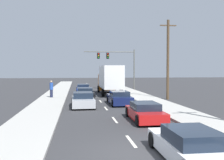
{
  "coord_description": "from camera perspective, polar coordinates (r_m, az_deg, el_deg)",
  "views": [
    {
      "loc": [
        -2.4,
        -9.61,
        3.19
      ],
      "look_at": [
        0.77,
        13.61,
        2.28
      ],
      "focal_mm": 41.74,
      "sensor_mm": 36.0,
      "label": 1
    }
  ],
  "objects": [
    {
      "name": "car_red",
      "position": [
        16.61,
        7.27,
        -6.98
      ],
      "size": [
        1.88,
        4.23,
        1.14
      ],
      "color": "red",
      "rests_on": "ground_plane"
    },
    {
      "name": "utility_pole_mid",
      "position": [
        28.67,
        12.14,
        4.61
      ],
      "size": [
        1.8,
        0.28,
        8.54
      ],
      "color": "brown",
      "rests_on": "ground_plane"
    },
    {
      "name": "car_navy",
      "position": [
        24.14,
        1.62,
        -3.99
      ],
      "size": [
        1.93,
        4.52,
        1.23
      ],
      "color": "#141E4C",
      "rests_on": "ground_plane"
    },
    {
      "name": "car_white",
      "position": [
        9.72,
        16.72,
        -13.7
      ],
      "size": [
        1.9,
        4.5,
        1.17
      ],
      "color": "white",
      "rests_on": "ground_plane"
    },
    {
      "name": "sidewalk_right",
      "position": [
        30.68,
        6.28,
        -3.62
      ],
      "size": [
        2.96,
        80.0,
        0.14
      ],
      "primitive_type": "cube",
      "color": "#B2AFA8",
      "rests_on": "ground_plane"
    },
    {
      "name": "ground_plane",
      "position": [
        34.84,
        -3.8,
        -3.03
      ],
      "size": [
        140.0,
        140.0,
        0.0
      ],
      "primitive_type": "plane",
      "color": "#333335"
    },
    {
      "name": "box_truck",
      "position": [
        33.43,
        -0.49,
        0.43
      ],
      "size": [
        2.55,
        8.95,
        3.71
      ],
      "color": "white",
      "rests_on": "ground_plane"
    },
    {
      "name": "lane_markings",
      "position": [
        31.55,
        -3.38,
        -3.57
      ],
      "size": [
        0.14,
        62.0,
        0.01
      ],
      "color": "silver",
      "rests_on": "ground_plane"
    },
    {
      "name": "traffic_signal_mast",
      "position": [
        42.4,
        0.3,
        4.6
      ],
      "size": [
        8.33,
        0.69,
        6.53
      ],
      "color": "#595B56",
      "rests_on": "ground_plane"
    },
    {
      "name": "car_blue",
      "position": [
        36.68,
        -6.35,
        -1.89
      ],
      "size": [
        1.91,
        4.53,
        1.21
      ],
      "color": "#1E389E",
      "rests_on": "ground_plane"
    },
    {
      "name": "car_silver",
      "position": [
        22.58,
        -6.38,
        -4.4
      ],
      "size": [
        1.99,
        4.22,
        1.27
      ],
      "color": "#B7BABF",
      "rests_on": "ground_plane"
    },
    {
      "name": "pedestrian_near_corner",
      "position": [
        29.67,
        -13.14,
        -1.92
      ],
      "size": [
        0.38,
        0.38,
        1.86
      ],
      "color": "#1E233F",
      "rests_on": "sidewalk_left"
    },
    {
      "name": "sidewalk_left",
      "position": [
        29.89,
        -12.81,
        -3.82
      ],
      "size": [
        2.96,
        80.0,
        0.14
      ],
      "primitive_type": "cube",
      "color": "#B2AFA8",
      "rests_on": "ground_plane"
    },
    {
      "name": "car_black",
      "position": [
        28.64,
        -5.96,
        -3.06
      ],
      "size": [
        1.95,
        4.63,
        1.24
      ],
      "color": "black",
      "rests_on": "ground_plane"
    }
  ]
}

